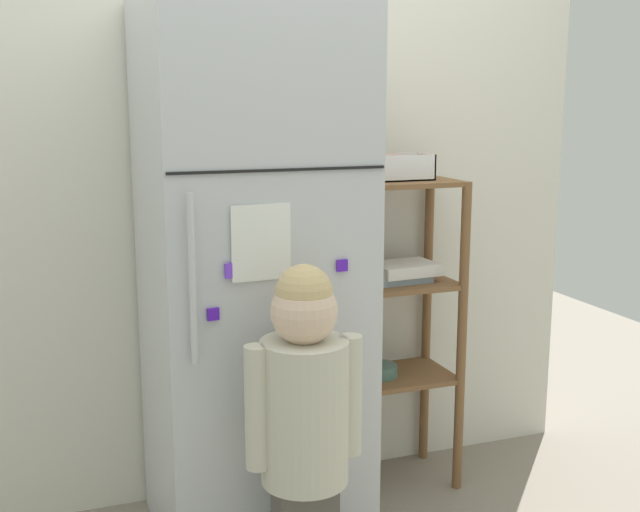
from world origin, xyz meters
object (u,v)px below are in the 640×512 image
pantry_shelf_unit (398,305)px  refrigerator (250,280)px  child_standing (304,411)px  fruit_bin (398,169)px

pantry_shelf_unit → refrigerator: bearing=-163.9°
child_standing → fruit_bin: size_ratio=4.22×
child_standing → fruit_bin: 1.09m
fruit_bin → pantry_shelf_unit: bearing=-55.1°
refrigerator → pantry_shelf_unit: bearing=16.1°
refrigerator → pantry_shelf_unit: (0.62, 0.18, -0.19)m
refrigerator → child_standing: refrigerator is taller
child_standing → pantry_shelf_unit: pantry_shelf_unit is taller
refrigerator → fruit_bin: bearing=17.0°
child_standing → refrigerator: bearing=91.7°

